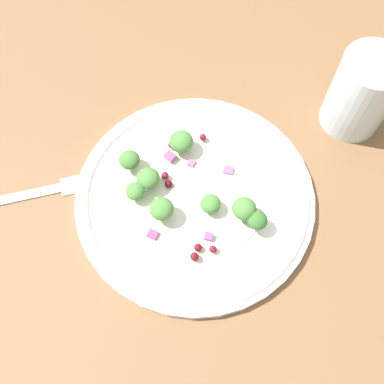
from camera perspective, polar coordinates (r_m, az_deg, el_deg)
The scene contains 26 objects.
ground_plane at distance 55.05cm, azimuth -0.07°, elevation -0.96°, with size 180.00×180.00×2.00cm, color brown.
plate at distance 53.05cm, azimuth -0.00°, elevation -0.87°, with size 28.84×28.84×1.70cm.
dressing_pool at distance 52.65cm, azimuth -0.00°, elevation -0.66°, with size 16.73×16.73×0.20cm, color white.
broccoli_floret_0 at distance 54.28cm, azimuth -1.41°, elevation 6.52°, with size 2.97×2.97×3.00cm.
broccoli_floret_1 at distance 50.12cm, azimuth 6.76°, elevation -2.17°, with size 2.78×2.78×2.82cm.
broccoli_floret_2 at distance 51.90cm, azimuth -5.69°, elevation 1.75°, with size 2.75×2.75×2.78cm.
broccoli_floret_3 at distance 53.55cm, azimuth -8.09°, elevation 4.11°, with size 2.54×2.54×2.58cm.
broccoli_floret_4 at distance 50.00cm, azimuth 8.44°, elevation -3.65°, with size 2.31×2.31×2.34cm.
broccoli_floret_5 at distance 50.92cm, azimuth 2.66°, elevation -1.33°, with size 2.39×2.39×2.42cm.
broccoli_floret_6 at distance 49.88cm, azimuth -3.87°, elevation -2.32°, with size 2.79×2.79×2.82cm.
broccoli_floret_7 at distance 51.72cm, azimuth -7.36°, elevation 0.08°, with size 2.28×2.28×2.31cm.
cranberry_0 at distance 53.20cm, azimuth -3.51°, elevation 2.13°, with size 0.92×0.92×0.92cm, color maroon.
cranberry_1 at distance 55.34cm, azimuth -2.65°, elevation 6.13°, with size 0.90×0.90×0.90cm, color maroon.
cranberry_2 at distance 49.13cm, azimuth 0.32°, elevation -8.37°, with size 0.97×0.97×0.97cm, color maroon.
cranberry_3 at distance 49.55cm, azimuth 0.79°, elevation -7.21°, with size 0.92×0.92×0.92cm, color maroon.
cranberry_4 at distance 55.90cm, azimuth 1.42°, elevation 7.12°, with size 0.87×0.87×0.87cm, color maroon.
cranberry_5 at distance 52.93cm, azimuth -3.04°, elevation 1.03°, with size 0.96×0.96×0.96cm, color #4C0A14.
cranberry_6 at distance 49.51cm, azimuth 2.74°, elevation -7.41°, with size 0.85×0.85×0.85cm, color maroon.
onion_bit_0 at distance 54.45cm, azimuth -0.09°, elevation 3.79°, with size 0.92×0.85×0.34cm, color #A35B93.
onion_bit_1 at distance 54.16cm, azimuth 4.73°, elevation 2.85°, with size 1.04×1.20×0.35cm, color #A35B93.
onion_bit_2 at distance 51.77cm, azimuth 7.01°, elevation -2.24°, with size 0.92×1.22×0.45cm, color #843D75.
onion_bit_3 at distance 50.70cm, azimuth -5.10°, elevation -5.52°, with size 1.16×1.01×0.51cm, color #843D75.
onion_bit_4 at distance 50.21cm, azimuth 2.18°, elevation -5.77°, with size 0.96×0.89×0.53cm, color #934C84.
onion_bit_5 at distance 54.54cm, azimuth -2.86°, elevation 4.62°, with size 1.27×1.06×0.60cm, color #934C84.
fork at distance 57.71cm, azimuth -20.88°, elevation -0.38°, with size 17.05×10.78×0.50cm.
water_glass at distance 59.54cm, azimuth 21.13°, elevation 11.85°, with size 7.86×7.86×10.70cm, color silver.
Camera 1 is at (15.94, 16.78, 48.95)cm, focal length 41.18 mm.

